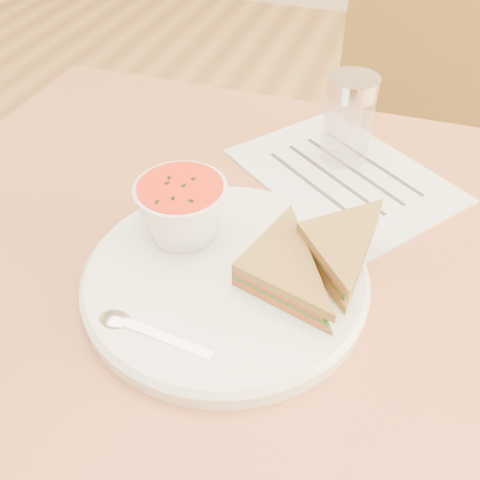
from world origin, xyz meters
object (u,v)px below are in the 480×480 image
at_px(dining_table, 271,406).
at_px(condiment_shaker, 348,120).
at_px(plate, 226,278).
at_px(soup_bowl, 183,213).
at_px(chair_far, 383,171).

relative_size(dining_table, condiment_shaker, 8.06).
xyz_separation_m(dining_table, condiment_shaker, (0.04, 0.20, 0.44)).
distance_m(dining_table, condiment_shaker, 0.48).
height_order(dining_table, plate, plate).
bearing_deg(condiment_shaker, soup_bowl, -120.21).
xyz_separation_m(chair_far, plate, (-0.13, -0.74, 0.31)).
relative_size(chair_far, plate, 2.86).
bearing_deg(chair_far, condiment_shaker, 94.30).
height_order(dining_table, condiment_shaker, condiment_shaker).
relative_size(chair_far, condiment_shaker, 7.15).
relative_size(plate, soup_bowl, 3.01).
distance_m(dining_table, plate, 0.40).
height_order(chair_far, plate, chair_far).
bearing_deg(soup_bowl, condiment_shaker, 59.79).
bearing_deg(plate, dining_table, 65.29).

